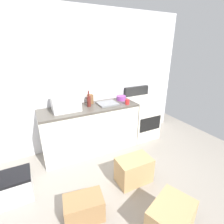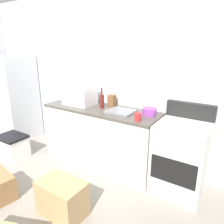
# 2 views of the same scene
# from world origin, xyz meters

# --- Properties ---
(ground_plane) EXTENTS (6.00, 6.00, 0.00)m
(ground_plane) POSITION_xyz_m (0.00, 0.00, 0.00)
(ground_plane) COLOR gray
(wall_back) EXTENTS (5.00, 0.10, 2.60)m
(wall_back) POSITION_xyz_m (0.00, 1.55, 1.30)
(wall_back) COLOR silver
(wall_back) RESTS_ON ground_plane
(kitchen_counter) EXTENTS (1.80, 0.60, 0.90)m
(kitchen_counter) POSITION_xyz_m (0.30, 1.20, 0.45)
(kitchen_counter) COLOR silver
(kitchen_counter) RESTS_ON ground_plane
(refrigerator) EXTENTS (0.68, 0.66, 1.61)m
(refrigerator) POSITION_xyz_m (-1.75, 1.15, 0.81)
(refrigerator) COLOR silver
(refrigerator) RESTS_ON ground_plane
(stove_oven) EXTENTS (0.60, 0.61, 1.10)m
(stove_oven) POSITION_xyz_m (1.52, 1.21, 0.47)
(stove_oven) COLOR silver
(stove_oven) RESTS_ON ground_plane
(microwave) EXTENTS (0.46, 0.34, 0.27)m
(microwave) POSITION_xyz_m (-0.11, 1.22, 1.04)
(microwave) COLOR white
(microwave) RESTS_ON kitchen_counter
(sink_basin) EXTENTS (0.36, 0.32, 0.03)m
(sink_basin) POSITION_xyz_m (0.66, 1.18, 0.92)
(sink_basin) COLOR slate
(sink_basin) RESTS_ON kitchen_counter
(wine_bottle) EXTENTS (0.07, 0.07, 0.30)m
(wine_bottle) POSITION_xyz_m (0.31, 1.22, 1.01)
(wine_bottle) COLOR #591E19
(wine_bottle) RESTS_ON kitchen_counter
(coffee_mug) EXTENTS (0.08, 0.08, 0.10)m
(coffee_mug) POSITION_xyz_m (1.00, 1.01, 0.95)
(coffee_mug) COLOR red
(coffee_mug) RESTS_ON kitchen_counter
(knife_block) EXTENTS (0.10, 0.10, 0.18)m
(knife_block) POSITION_xyz_m (0.39, 1.38, 0.99)
(knife_block) COLOR brown
(knife_block) RESTS_ON kitchen_counter
(mixing_bowl) EXTENTS (0.19, 0.19, 0.09)m
(mixing_bowl) POSITION_xyz_m (1.03, 1.30, 0.95)
(mixing_bowl) COLOR purple
(mixing_bowl) RESTS_ON kitchen_counter
(cardboard_box_large) EXTENTS (0.52, 0.33, 0.40)m
(cardboard_box_large) POSITION_xyz_m (0.58, 0.09, 0.20)
(cardboard_box_large) COLOR tan
(cardboard_box_large) RESTS_ON ground_plane
(storage_bin) EXTENTS (0.46, 0.36, 0.38)m
(storage_bin) POSITION_xyz_m (-1.04, 0.54, 0.19)
(storage_bin) COLOR silver
(storage_bin) RESTS_ON ground_plane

